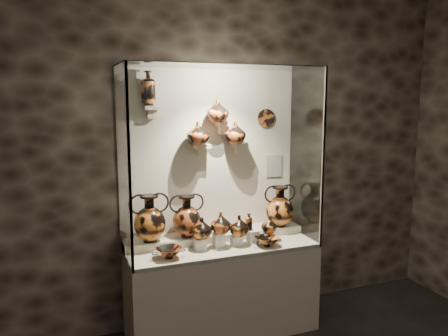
# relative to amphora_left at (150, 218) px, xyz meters

# --- Properties ---
(wall_back) EXTENTS (5.00, 0.02, 3.20)m
(wall_back) POSITION_rel_amphora_left_xyz_m (0.62, 0.20, 0.49)
(wall_back) COLOR black
(wall_back) RESTS_ON ground
(plinth) EXTENTS (1.70, 0.60, 0.80)m
(plinth) POSITION_rel_amphora_left_xyz_m (0.62, -0.12, -0.71)
(plinth) COLOR beige
(plinth) RESTS_ON floor
(front_tier) EXTENTS (1.68, 0.58, 0.03)m
(front_tier) POSITION_rel_amphora_left_xyz_m (0.62, -0.12, -0.29)
(front_tier) COLOR beige
(front_tier) RESTS_ON plinth
(rear_tier) EXTENTS (1.70, 0.25, 0.10)m
(rear_tier) POSITION_rel_amphora_left_xyz_m (0.62, 0.05, -0.26)
(rear_tier) COLOR beige
(rear_tier) RESTS_ON plinth
(back_panel) EXTENTS (1.70, 0.03, 1.60)m
(back_panel) POSITION_rel_amphora_left_xyz_m (0.62, 0.19, 0.49)
(back_panel) COLOR beige
(back_panel) RESTS_ON plinth
(glass_front) EXTENTS (1.70, 0.01, 1.60)m
(glass_front) POSITION_rel_amphora_left_xyz_m (0.62, -0.42, 0.49)
(glass_front) COLOR white
(glass_front) RESTS_ON plinth
(glass_left) EXTENTS (0.01, 0.60, 1.60)m
(glass_left) POSITION_rel_amphora_left_xyz_m (-0.23, -0.12, 0.49)
(glass_left) COLOR white
(glass_left) RESTS_ON plinth
(glass_right) EXTENTS (0.01, 0.60, 1.60)m
(glass_right) POSITION_rel_amphora_left_xyz_m (1.47, -0.12, 0.49)
(glass_right) COLOR white
(glass_right) RESTS_ON plinth
(glass_top) EXTENTS (1.70, 0.60, 0.01)m
(glass_top) POSITION_rel_amphora_left_xyz_m (0.62, -0.12, 1.29)
(glass_top) COLOR white
(glass_top) RESTS_ON back_panel
(frame_post_left) EXTENTS (0.02, 0.02, 1.60)m
(frame_post_left) POSITION_rel_amphora_left_xyz_m (-0.22, -0.41, 0.49)
(frame_post_left) COLOR gray
(frame_post_left) RESTS_ON plinth
(frame_post_right) EXTENTS (0.02, 0.02, 1.60)m
(frame_post_right) POSITION_rel_amphora_left_xyz_m (1.46, -0.41, 0.49)
(frame_post_right) COLOR gray
(frame_post_right) RESTS_ON plinth
(pedestal_a) EXTENTS (0.09, 0.09, 0.10)m
(pedestal_a) POSITION_rel_amphora_left_xyz_m (0.40, -0.17, -0.23)
(pedestal_a) COLOR silver
(pedestal_a) RESTS_ON front_tier
(pedestal_b) EXTENTS (0.09, 0.09, 0.13)m
(pedestal_b) POSITION_rel_amphora_left_xyz_m (0.57, -0.17, -0.21)
(pedestal_b) COLOR silver
(pedestal_b) RESTS_ON front_tier
(pedestal_c) EXTENTS (0.09, 0.09, 0.09)m
(pedestal_c) POSITION_rel_amphora_left_xyz_m (0.74, -0.17, -0.23)
(pedestal_c) COLOR silver
(pedestal_c) RESTS_ON front_tier
(pedestal_d) EXTENTS (0.09, 0.09, 0.12)m
(pedestal_d) POSITION_rel_amphora_left_xyz_m (0.90, -0.17, -0.22)
(pedestal_d) COLOR silver
(pedestal_d) RESTS_ON front_tier
(pedestal_e) EXTENTS (0.09, 0.09, 0.08)m
(pedestal_e) POSITION_rel_amphora_left_xyz_m (1.04, -0.17, -0.24)
(pedestal_e) COLOR silver
(pedestal_e) RESTS_ON front_tier
(bracket_ul) EXTENTS (0.14, 0.12, 0.04)m
(bracket_ul) POSITION_rel_amphora_left_xyz_m (0.07, 0.12, 0.94)
(bracket_ul) COLOR beige
(bracket_ul) RESTS_ON back_panel
(bracket_ca) EXTENTS (0.14, 0.12, 0.04)m
(bracket_ca) POSITION_rel_amphora_left_xyz_m (0.52, 0.12, 0.59)
(bracket_ca) COLOR beige
(bracket_ca) RESTS_ON back_panel
(bracket_cb) EXTENTS (0.10, 0.12, 0.04)m
(bracket_cb) POSITION_rel_amphora_left_xyz_m (0.72, 0.12, 0.79)
(bracket_cb) COLOR beige
(bracket_cb) RESTS_ON back_panel
(bracket_cc) EXTENTS (0.14, 0.12, 0.04)m
(bracket_cc) POSITION_rel_amphora_left_xyz_m (0.90, 0.12, 0.59)
(bracket_cc) COLOR beige
(bracket_cc) RESTS_ON back_panel
(amphora_left) EXTENTS (0.37, 0.37, 0.41)m
(amphora_left) POSITION_rel_amphora_left_xyz_m (0.00, 0.00, 0.00)
(amphora_left) COLOR #C96C26
(amphora_left) RESTS_ON rear_tier
(amphora_mid) EXTENTS (0.32, 0.32, 0.38)m
(amphora_mid) POSITION_rel_amphora_left_xyz_m (0.34, 0.01, -0.02)
(amphora_mid) COLOR #B94E20
(amphora_mid) RESTS_ON rear_tier
(amphora_right) EXTENTS (0.40, 0.40, 0.40)m
(amphora_right) POSITION_rel_amphora_left_xyz_m (1.27, 0.01, -0.01)
(amphora_right) COLOR #C96C26
(amphora_right) RESTS_ON rear_tier
(jug_a) EXTENTS (0.20, 0.20, 0.18)m
(jug_a) POSITION_rel_amphora_left_xyz_m (0.42, -0.17, -0.08)
(jug_a) COLOR #C96C26
(jug_a) RESTS_ON pedestal_a
(jug_b) EXTENTS (0.21, 0.21, 0.19)m
(jug_b) POSITION_rel_amphora_left_xyz_m (0.59, -0.18, -0.05)
(jug_b) COLOR #B94E20
(jug_b) RESTS_ON pedestal_b
(jug_c) EXTENTS (0.19, 0.19, 0.19)m
(jug_c) POSITION_rel_amphora_left_xyz_m (0.76, -0.19, -0.09)
(jug_c) COLOR #C96C26
(jug_c) RESTS_ON pedestal_c
(jug_e) EXTENTS (0.19, 0.19, 0.15)m
(jug_e) POSITION_rel_amphora_left_xyz_m (1.06, -0.18, -0.12)
(jug_e) COLOR #C96C26
(jug_e) RESTS_ON pedestal_e
(lekythos_small) EXTENTS (0.10, 0.10, 0.17)m
(lekythos_small) POSITION_rel_amphora_left_xyz_m (0.87, -0.16, -0.07)
(lekythos_small) COLOR #B94E20
(lekythos_small) RESTS_ON pedestal_d
(kylix_left) EXTENTS (0.33, 0.30, 0.11)m
(kylix_left) POSITION_rel_amphora_left_xyz_m (0.10, -0.27, -0.22)
(kylix_left) COLOR #B94E20
(kylix_left) RESTS_ON front_tier
(kylix_right) EXTENTS (0.31, 0.28, 0.10)m
(kylix_right) POSITION_rel_amphora_left_xyz_m (0.98, -0.30, -0.23)
(kylix_right) COLOR #C96C26
(kylix_right) RESTS_ON front_tier
(lekythos_tall) EXTENTS (0.16, 0.16, 0.33)m
(lekythos_tall) POSITION_rel_amphora_left_xyz_m (0.04, 0.10, 1.13)
(lekythos_tall) COLOR #C96C26
(lekythos_tall) RESTS_ON bracket_ul
(ovoid_vase_a) EXTENTS (0.26, 0.26, 0.21)m
(ovoid_vase_a) POSITION_rel_amphora_left_xyz_m (0.47, 0.06, 0.72)
(ovoid_vase_a) COLOR #B94E20
(ovoid_vase_a) RESTS_ON bracket_ca
(ovoid_vase_b) EXTENTS (0.24, 0.24, 0.20)m
(ovoid_vase_b) POSITION_rel_amphora_left_xyz_m (0.66, 0.07, 0.91)
(ovoid_vase_b) COLOR #B94E20
(ovoid_vase_b) RESTS_ON bracket_cb
(ovoid_vase_c) EXTENTS (0.23, 0.23, 0.20)m
(ovoid_vase_c) POSITION_rel_amphora_left_xyz_m (0.83, 0.07, 0.71)
(ovoid_vase_c) COLOR #B94E20
(ovoid_vase_c) RESTS_ON bracket_cc
(wall_plate) EXTENTS (0.18, 0.02, 0.18)m
(wall_plate) POSITION_rel_amphora_left_xyz_m (1.19, 0.16, 0.83)
(wall_plate) COLOR #954B1D
(wall_plate) RESTS_ON back_panel
(info_placard) EXTENTS (0.17, 0.01, 0.22)m
(info_placard) POSITION_rel_amphora_left_xyz_m (1.28, 0.17, 0.36)
(info_placard) COLOR beige
(info_placard) RESTS_ON back_panel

